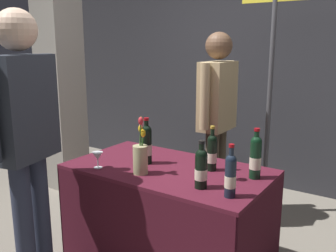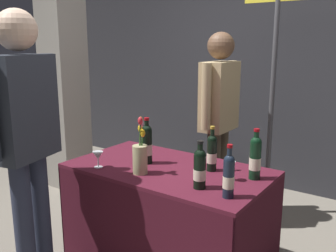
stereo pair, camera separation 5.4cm
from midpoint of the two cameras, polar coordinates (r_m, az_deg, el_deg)
back_partition at (r=4.24m, az=14.66°, el=9.03°), size 7.61×0.12×2.70m
concrete_pillar at (r=4.19m, az=-16.89°, el=10.97°), size 0.38×0.38×3.01m
tasting_table at (r=2.70m, az=-0.59°, el=-10.85°), size 1.41×0.79×0.73m
featured_wine_bottle at (r=2.44m, az=12.73°, el=-4.61°), size 0.07×0.07×0.33m
display_bottle_0 at (r=2.68m, az=-3.91°, el=-2.74°), size 0.08×0.08×0.34m
display_bottle_1 at (r=2.23m, az=4.42°, el=-6.43°), size 0.08×0.08×0.30m
display_bottle_2 at (r=2.12m, az=8.88°, el=-7.46°), size 0.07×0.07×0.31m
display_bottle_3 at (r=2.54m, az=6.18°, el=-4.01°), size 0.07×0.07×0.31m
wine_glass_near_vendor at (r=2.39m, az=9.03°, el=-6.16°), size 0.07×0.07×0.13m
wine_glass_mid at (r=2.64m, az=-11.39°, el=-4.63°), size 0.08×0.08×0.11m
flower_vase at (r=2.47m, az=-4.89°, el=-4.45°), size 0.10×0.10×0.39m
vendor_presenter at (r=3.27m, az=7.09°, el=2.33°), size 0.23×0.55×1.68m
taster_foreground_right at (r=2.42m, az=-21.86°, el=-0.33°), size 0.30×0.56×1.79m
booth_signpost at (r=3.43m, az=15.15°, el=7.98°), size 0.60×0.04×2.13m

